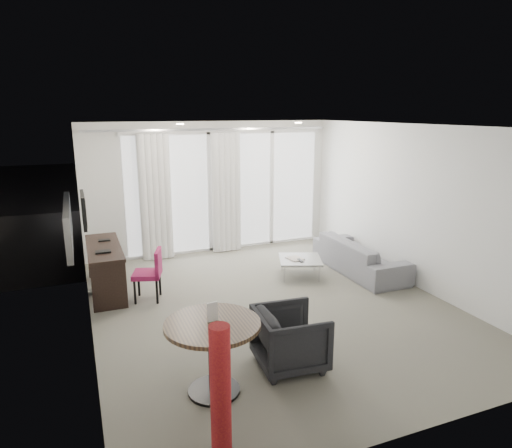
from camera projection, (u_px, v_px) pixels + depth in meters
name	position (u px, v px, depth m)	size (l,w,h in m)	color
floor	(271.00, 305.00, 6.75)	(5.00, 6.00, 0.00)	#676456
ceiling	(273.00, 126.00, 6.12)	(5.00, 6.00, 0.00)	white
wall_left	(83.00, 238.00, 5.53)	(0.00, 6.00, 2.60)	silver
wall_right	(414.00, 206.00, 7.33)	(0.00, 6.00, 2.60)	silver
wall_front	(419.00, 299.00, 3.73)	(5.00, 0.00, 2.60)	silver
window_panel	(226.00, 191.00, 9.25)	(4.00, 0.02, 2.38)	white
window_frame	(226.00, 192.00, 9.24)	(4.10, 0.06, 2.44)	white
curtain_left	(156.00, 198.00, 8.58)	(0.60, 0.20, 2.38)	silver
curtain_right	(226.00, 193.00, 9.09)	(0.60, 0.20, 2.38)	silver
curtain_track	(213.00, 129.00, 8.69)	(4.80, 0.04, 0.04)	#B2B2B7
downlight_a	(180.00, 124.00, 7.24)	(0.12, 0.12, 0.02)	#FFE0B2
downlight_b	(298.00, 123.00, 7.99)	(0.12, 0.12, 0.02)	#FFE0B2
desk	(106.00, 269.00, 7.17)	(0.50, 1.60, 0.75)	black
tv	(83.00, 210.00, 6.84)	(0.05, 0.80, 0.50)	black
desk_chair	(147.00, 275.00, 6.86)	(0.43, 0.40, 0.79)	maroon
round_table	(213.00, 358.00, 4.59)	(0.96, 0.96, 0.77)	#3D2A19
menu_card	(213.00, 326.00, 4.54)	(0.11, 0.02, 0.20)	white
red_lamp	(221.00, 403.00, 3.46)	(0.26, 0.26, 1.29)	maroon
tub_armchair	(290.00, 338.00, 5.07)	(0.72, 0.74, 0.68)	black
coffee_table	(300.00, 267.00, 7.89)	(0.71, 0.71, 0.32)	gray
remote	(300.00, 259.00, 7.72)	(0.06, 0.18, 0.02)	black
magazine	(295.00, 257.00, 7.83)	(0.22, 0.28, 0.02)	gray
sofa	(360.00, 256.00, 8.10)	(2.01, 0.79, 0.59)	slate
terrace_slab	(207.00, 233.00, 10.92)	(5.60, 3.00, 0.12)	#4D4D50
rattan_chair_a	(217.00, 210.00, 11.14)	(0.60, 0.60, 0.88)	brown
rattan_chair_b	(263.00, 206.00, 11.82)	(0.53, 0.53, 0.78)	brown
rattan_table	(272.00, 220.00, 10.93)	(0.48, 0.48, 0.48)	brown
balustrade	(192.00, 199.00, 12.09)	(5.50, 0.06, 1.05)	#B2B2B7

